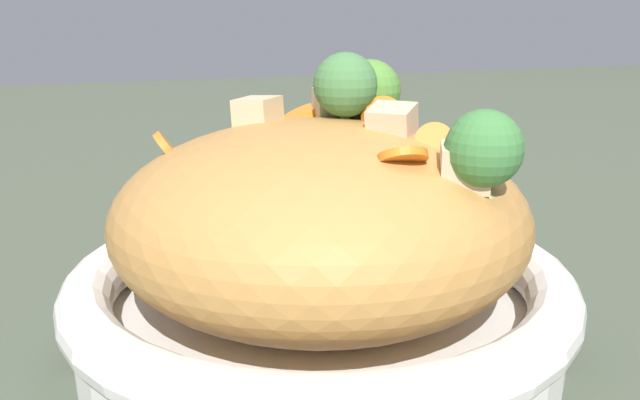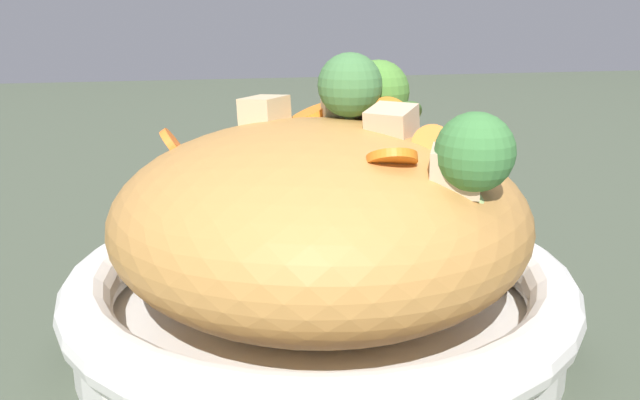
{
  "view_description": "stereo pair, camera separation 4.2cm",
  "coord_description": "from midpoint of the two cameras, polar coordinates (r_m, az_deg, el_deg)",
  "views": [
    {
      "loc": [
        -0.12,
        -0.39,
        0.21
      ],
      "look_at": [
        0.0,
        0.0,
        0.09
      ],
      "focal_mm": 39.78,
      "sensor_mm": 36.0,
      "label": 1
    },
    {
      "loc": [
        -0.08,
        -0.4,
        0.21
      ],
      "look_at": [
        0.0,
        0.0,
        0.09
      ],
      "focal_mm": 39.78,
      "sensor_mm": 36.0,
      "label": 2
    }
  ],
  "objects": [
    {
      "name": "ground_plane",
      "position": [
        0.45,
        -2.7,
        -11.43
      ],
      "size": [
        3.0,
        3.0,
        0.0
      ],
      "primitive_type": "plane",
      "color": "#464F3E"
    },
    {
      "name": "serving_bowl",
      "position": [
        0.44,
        -2.74,
        -8.16
      ],
      "size": [
        0.31,
        0.31,
        0.06
      ],
      "color": "white",
      "rests_on": "ground_plane"
    },
    {
      "name": "noodle_heap",
      "position": [
        0.42,
        -2.83,
        -1.53
      ],
      "size": [
        0.25,
        0.25,
        0.12
      ],
      "color": "#BA8140",
      "rests_on": "serving_bowl"
    },
    {
      "name": "broccoli_florets",
      "position": [
        0.42,
        3.14,
        7.35
      ],
      "size": [
        0.09,
        0.17,
        0.07
      ],
      "color": "#A2C06F",
      "rests_on": "serving_bowl"
    },
    {
      "name": "carrot_coins",
      "position": [
        0.42,
        -1.31,
        5.57
      ],
      "size": [
        0.16,
        0.15,
        0.04
      ],
      "color": "orange",
      "rests_on": "serving_bowl"
    },
    {
      "name": "zucchini_slices",
      "position": [
        0.46,
        1.53,
        6.28
      ],
      "size": [
        0.05,
        0.11,
        0.04
      ],
      "color": "beige",
      "rests_on": "serving_bowl"
    },
    {
      "name": "chicken_chunks",
      "position": [
        0.42,
        -0.18,
        6.02
      ],
      "size": [
        0.12,
        0.15,
        0.04
      ],
      "color": "#CAB28D",
      "rests_on": "serving_bowl"
    }
  ]
}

